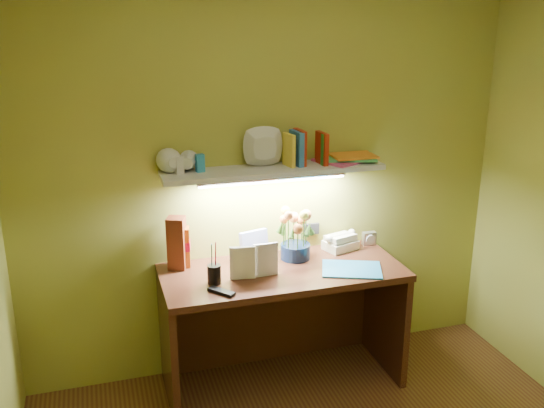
% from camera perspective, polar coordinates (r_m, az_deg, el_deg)
% --- Properties ---
extents(desk, '(1.40, 0.60, 0.75)m').
position_cam_1_polar(desk, '(3.69, 0.99, -11.52)').
color(desk, black).
rests_on(desk, ground).
extents(flower_bouquet, '(0.25, 0.25, 0.32)m').
position_cam_1_polar(flower_bouquet, '(3.62, 2.23, -2.81)').
color(flower_bouquet, '#0C1B38').
rests_on(flower_bouquet, desk).
extents(telephone, '(0.23, 0.19, 0.12)m').
position_cam_1_polar(telephone, '(3.81, 6.45, -3.44)').
color(telephone, white).
rests_on(telephone, desk).
extents(desk_clock, '(0.09, 0.04, 0.08)m').
position_cam_1_polar(desk_clock, '(3.92, 9.12, -3.21)').
color(desk_clock, silver).
rests_on(desk_clock, desk).
extents(whisky_bottle, '(0.10, 0.10, 0.30)m').
position_cam_1_polar(whisky_bottle, '(3.55, -8.40, -3.53)').
color(whisky_bottle, '#B35210').
rests_on(whisky_bottle, desk).
extents(whisky_box, '(0.13, 0.13, 0.31)m').
position_cam_1_polar(whisky_box, '(3.53, -8.95, -3.64)').
color(whisky_box, '#612612').
rests_on(whisky_box, desk).
extents(pen_cup, '(0.10, 0.10, 0.18)m').
position_cam_1_polar(pen_cup, '(3.33, -5.48, -6.01)').
color(pen_cup, black).
rests_on(pen_cup, desk).
extents(art_card, '(0.18, 0.08, 0.18)m').
position_cam_1_polar(art_card, '(3.63, -1.69, -3.89)').
color(art_card, white).
rests_on(art_card, desk).
extents(tv_remote, '(0.14, 0.15, 0.02)m').
position_cam_1_polar(tv_remote, '(3.25, -4.79, -8.22)').
color(tv_remote, black).
rests_on(tv_remote, desk).
extents(blue_folder, '(0.40, 0.35, 0.01)m').
position_cam_1_polar(blue_folder, '(3.54, 7.51, -6.11)').
color(blue_folder, '#298AC5').
rests_on(blue_folder, desk).
extents(desk_book_a, '(0.14, 0.05, 0.19)m').
position_cam_1_polar(desk_book_a, '(3.36, -4.01, -5.63)').
color(desk_book_a, white).
rests_on(desk_book_a, desk).
extents(desk_book_b, '(0.14, 0.02, 0.20)m').
position_cam_1_polar(desk_book_b, '(3.38, -1.75, -5.41)').
color(desk_book_b, silver).
rests_on(desk_book_b, desk).
extents(wall_shelf, '(1.33, 0.37, 0.24)m').
position_cam_1_polar(wall_shelf, '(3.49, 0.03, 3.83)').
color(wall_shelf, silver).
rests_on(wall_shelf, ground).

